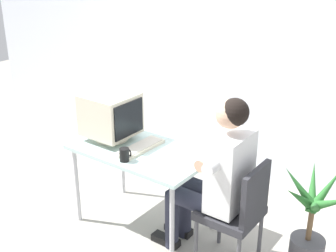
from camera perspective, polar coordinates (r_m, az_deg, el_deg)
ground_plane at (r=3.96m, az=-2.98°, el=-12.36°), size 12.00×12.00×0.00m
wall_back at (r=4.36m, az=11.78°, el=11.93°), size 8.00×0.10×3.00m
desk at (r=3.62m, az=-3.19°, el=-3.66°), size 1.12×0.70×0.73m
crt_monitor at (r=3.70m, az=-7.32°, el=1.44°), size 0.40×0.39×0.40m
keyboard at (r=3.57m, az=-3.59°, el=-2.76°), size 0.17×0.45×0.03m
office_chair at (r=3.27m, az=8.93°, el=-10.49°), size 0.41×0.41×0.86m
person_seated at (r=3.23m, az=6.17°, el=-6.18°), size 0.72×0.56×1.32m
potted_plant at (r=3.44m, az=17.67°, el=-12.24°), size 0.55×0.56×0.82m
desk_mug at (r=3.38m, az=-5.56°, el=-3.65°), size 0.07×0.09×0.10m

